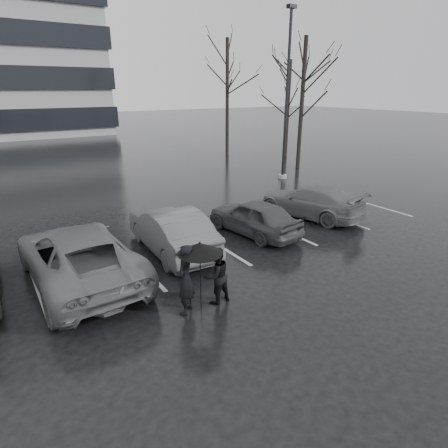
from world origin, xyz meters
name	(u,v)px	position (x,y,z in m)	size (l,w,h in m)	color
ground	(235,271)	(0.00, 0.00, 0.00)	(160.00, 160.00, 0.00)	black
car_main	(254,217)	(2.28, 2.10, 0.64)	(1.52, 3.77, 1.28)	black
car_west_a	(171,230)	(-0.91, 2.31, 0.72)	(1.53, 4.39, 1.45)	#323235
car_west_b	(78,255)	(-3.89, 1.88, 0.75)	(2.50, 5.41, 1.50)	#464648
car_east	(310,201)	(5.44, 2.41, 0.64)	(1.81, 4.44, 1.29)	#464648
pedestrian_left	(185,280)	(-2.19, -1.12, 0.86)	(0.63, 0.41, 1.73)	black
pedestrian_right	(216,276)	(-1.34, -1.12, 0.73)	(0.71, 0.55, 1.45)	black
umbrella	(200,248)	(-1.84, -1.22, 1.61)	(1.04, 1.04, 1.77)	black
lamp_post	(286,105)	(9.21, 8.35, 4.15)	(0.50, 0.50, 9.06)	#99999B
stall_stripes	(173,248)	(-0.80, 2.50, 0.00)	(19.72, 5.00, 0.00)	#AEAEB1
tree_east	(302,105)	(12.00, 10.00, 4.00)	(0.26, 0.26, 8.00)	black
tree_ne	(288,110)	(14.50, 14.00, 3.50)	(0.26, 0.26, 7.00)	black
tree_north	(227,99)	(11.00, 17.00, 4.25)	(0.26, 0.26, 8.50)	black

